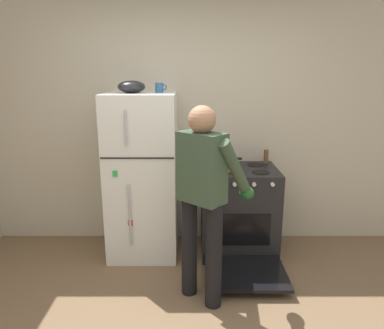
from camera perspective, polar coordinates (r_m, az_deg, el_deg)
name	(u,v)px	position (r m, az deg, el deg)	size (l,w,h in m)	color
kitchen_wall_back	(189,119)	(3.90, -0.53, 7.29)	(6.00, 0.10, 2.70)	beige
refrigerator	(144,176)	(3.67, -7.66, -1.75)	(0.68, 0.72, 1.64)	white
stove_range	(239,212)	(3.77, 7.52, -7.44)	(0.76, 1.21, 0.90)	black
person_cook	(205,189)	(2.80, 2.05, -3.94)	(0.63, 0.66, 1.60)	black
red_pot	(225,163)	(3.56, 5.30, 0.23)	(0.34, 0.24, 0.13)	orange
coffee_mug	(160,88)	(3.56, -5.04, 12.04)	(0.11, 0.08, 0.10)	#2D6093
pepper_mill	(267,157)	(3.87, 11.78, 1.23)	(0.05, 0.05, 0.15)	brown
mixing_bowl	(132,87)	(3.54, -9.45, 12.07)	(0.26, 0.26, 0.12)	black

